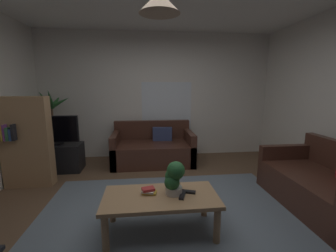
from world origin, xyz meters
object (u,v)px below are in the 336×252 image
Objects in this scene: book_on_table_1 at (148,191)px; remote_on_table_0 at (182,196)px; book_on_table_0 at (150,193)px; remote_on_table_1 at (188,192)px; tv at (54,130)px; tv_stand at (57,158)px; potted_plant_on_table at (174,177)px; couch_right_side at (324,188)px; bookshelf_corner at (26,142)px; potted_palm_corner at (53,132)px; couch_under_window at (153,150)px; pendant_lamp at (159,2)px; coffee_table at (161,201)px; book_on_table_2 at (148,189)px.

book_on_table_1 reaches higher than remote_on_table_0.
remote_on_table_0 is at bearing -17.39° from book_on_table_0.
remote_on_table_1 is 0.19× the size of tv.
remote_on_table_1 is 0.18× the size of tv_stand.
potted_plant_on_table is (0.26, -0.04, 0.18)m from book_on_table_0.
couch_right_side is 1.80× the size of tv.
couch_right_side is 1.92m from remote_on_table_0.
book_on_table_0 is at bearing 172.17° from potted_plant_on_table.
tv is 0.61m from bookshelf_corner.
potted_palm_corner reaches higher than book_on_table_0.
potted_palm_corner is (-1.99, 0.21, 0.37)m from couch_under_window.
couch_right_side is at bearing 5.03° from book_on_table_0.
tv is (-1.65, 1.87, 0.33)m from book_on_table_1.
book_on_table_1 reaches higher than remote_on_table_1.
couch_under_window reaches higher than book_on_table_1.
potted_palm_corner is at bearing 131.66° from potted_plant_on_table.
remote_on_table_1 is (0.42, -0.03, 0.00)m from book_on_table_0.
couch_under_window is 2.15m from book_on_table_0.
bookshelf_corner reaches higher than book_on_table_1.
remote_on_table_0 is 0.11× the size of bookshelf_corner.
tv is (-2.08, 1.90, 0.34)m from remote_on_table_1.
book_on_table_1 is at bearing 107.13° from remote_on_table_1.
bookshelf_corner is at bearing 145.54° from pendant_lamp.
bookshelf_corner reaches higher than couch_right_side.
couch_under_window is 2.86m from couch_right_side.
remote_on_table_1 is 0.45× the size of potted_plant_on_table.
tv_stand is 1.90× the size of pendant_lamp.
coffee_table is 0.18m from book_on_table_2.
book_on_table_2 is at bearing 156.93° from pendant_lamp.
book_on_table_0 is 0.17× the size of tv.
bookshelf_corner reaches higher than book_on_table_0.
bookshelf_corner reaches higher than tv_stand.
book_on_table_2 is 0.15× the size of tv.
couch_under_window is 2.03m from potted_palm_corner.
bookshelf_corner reaches higher than remote_on_table_1.
tv_stand is at bearing 131.05° from book_on_table_2.
coffee_table is 7.54× the size of remote_on_table_0.
couch_under_window reaches higher than book_on_table_2.
book_on_table_0 is at bearing -51.58° from potted_palm_corner.
book_on_table_2 reaches higher than remote_on_table_1.
coffee_table is at bearing 63.43° from pendant_lamp.
tv_stand reaches higher than book_on_table_2.
potted_plant_on_table is 0.26× the size of bookshelf_corner.
couch_under_window is at bearing 113.97° from remote_on_table_0.
book_on_table_1 is 0.27× the size of pendant_lamp.
potted_palm_corner reaches higher than coffee_table.
potted_plant_on_table is at bearing -6.69° from book_on_table_2.
bookshelf_corner is at bearing 144.84° from book_on_table_2.
remote_on_table_1 is 0.11× the size of bookshelf_corner.
pendant_lamp reaches higher than book_on_table_0.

